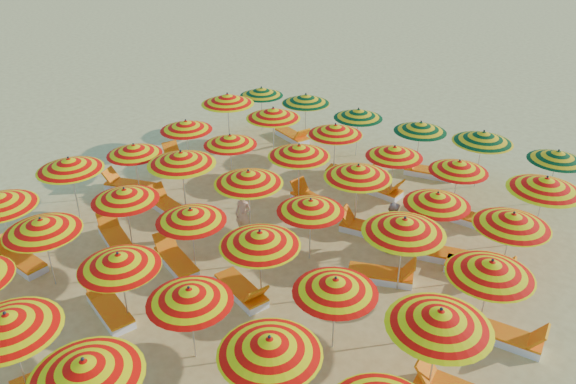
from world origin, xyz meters
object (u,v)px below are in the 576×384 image
at_px(umbrella_33, 394,152).
at_px(umbrella_38, 358,113).
at_px(lounger_26, 293,136).
at_px(umbrella_10, 270,346).
at_px(umbrella_24, 186,125).
at_px(lounger_6, 110,308).
at_px(lounger_21, 445,255).
at_px(umbrella_12, 69,164).
at_px(lounger_14, 168,207).
at_px(umbrella_15, 260,238).
at_px(umbrella_35, 546,184).
at_px(umbrella_30, 227,99).
at_px(umbrella_36, 261,92).
at_px(umbrella_19, 181,158).
at_px(lounger_13, 129,186).
at_px(lounger_17, 178,162).
at_px(lounger_16, 505,336).
at_px(umbrella_41, 558,156).
at_px(umbrella_21, 311,205).
at_px(lounger_11, 242,291).
at_px(umbrella_8, 119,261).
at_px(umbrella_28, 437,199).
at_px(umbrella_16, 335,286).
at_px(lounger_22, 480,270).
at_px(umbrella_39, 421,127).
at_px(beachgoer_a, 243,214).
at_px(umbrella_25, 230,140).
at_px(lounger_25, 468,218).
at_px(lounger_24, 378,189).
at_px(lounger_19, 313,201).
at_px(lounger_15, 382,275).
at_px(umbrella_32, 335,130).
at_px(umbrella_7, 41,225).
at_px(umbrella_14, 191,215).
at_px(lounger_18, 244,186).
at_px(umbrella_3, 85,369).
at_px(lounger_27, 428,172).
at_px(lounger_23, 352,174).
at_px(umbrella_17, 440,318).
at_px(umbrella_22, 404,226).
at_px(beachgoer_b, 393,226).
at_px(umbrella_18, 134,149).
at_px(umbrella_26, 299,151).
at_px(umbrella_9, 189,295).
at_px(umbrella_13, 125,195).
at_px(umbrella_29, 513,220).

height_order(umbrella_33, umbrella_38, umbrella_38).
bearing_deg(umbrella_38, lounger_26, -177.77).
xyz_separation_m(umbrella_10, umbrella_24, (-9.10, 7.14, -0.10)).
distance_m(lounger_6, lounger_21, 9.03).
xyz_separation_m(umbrella_12, lounger_14, (1.99, 1.90, -1.71)).
bearing_deg(umbrella_15, umbrella_35, 53.70).
xyz_separation_m(umbrella_30, umbrella_36, (0.08, 2.05, -0.24)).
relative_size(umbrella_19, umbrella_38, 1.17).
bearing_deg(lounger_21, lounger_13, -2.51).
bearing_deg(lounger_17, lounger_26, -90.64).
height_order(umbrella_36, lounger_16, umbrella_36).
xyz_separation_m(umbrella_24, umbrella_41, (11.40, 5.00, -0.05)).
distance_m(umbrella_21, lounger_11, 2.87).
height_order(umbrella_8, umbrella_24, umbrella_8).
relative_size(umbrella_28, umbrella_35, 0.84).
bearing_deg(umbrella_16, lounger_22, 68.38).
bearing_deg(umbrella_41, umbrella_39, -176.02).
distance_m(umbrella_8, beachgoer_a, 4.72).
bearing_deg(lounger_21, lounger_22, 155.72).
xyz_separation_m(umbrella_25, lounger_25, (7.63, 2.28, -1.54)).
height_order(umbrella_12, lounger_24, umbrella_12).
bearing_deg(umbrella_19, lounger_25, 31.91).
height_order(lounger_14, lounger_19, same).
height_order(umbrella_16, lounger_15, umbrella_16).
distance_m(umbrella_32, umbrella_39, 3.07).
xyz_separation_m(umbrella_32, umbrella_41, (6.78, 2.38, -0.10)).
bearing_deg(umbrella_7, umbrella_14, 45.33).
height_order(lounger_19, lounger_24, same).
bearing_deg(lounger_17, lounger_15, -167.40).
relative_size(umbrella_10, lounger_18, 1.31).
bearing_deg(umbrella_21, umbrella_3, -89.17).
distance_m(lounger_6, lounger_11, 3.25).
bearing_deg(umbrella_39, lounger_19, -111.44).
bearing_deg(lounger_27, lounger_15, 90.79).
bearing_deg(lounger_19, lounger_18, 23.59).
xyz_separation_m(umbrella_21, lounger_23, (-1.54, 5.09, -1.56)).
distance_m(umbrella_17, umbrella_30, 13.78).
distance_m(umbrella_8, lounger_16, 8.95).
relative_size(lounger_18, lounger_26, 1.00).
height_order(umbrella_24, umbrella_41, umbrella_24).
bearing_deg(umbrella_22, beachgoer_b, 121.12).
xyz_separation_m(umbrella_18, umbrella_28, (9.36, 2.50, 0.03)).
bearing_deg(umbrella_33, umbrella_21, -93.85).
bearing_deg(lounger_19, umbrella_26, 24.66).
height_order(umbrella_9, umbrella_10, umbrella_10).
relative_size(lounger_6, lounger_11, 1.00).
relative_size(umbrella_13, umbrella_39, 0.96).
xyz_separation_m(umbrella_15, umbrella_21, (-0.00, 2.21, -0.13)).
distance_m(umbrella_16, umbrella_29, 5.31).
distance_m(umbrella_35, lounger_13, 13.18).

